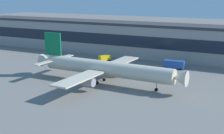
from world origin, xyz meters
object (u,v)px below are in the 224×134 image
(crew_van, at_px, (105,58))
(fuel_truck, at_px, (174,64))
(traffic_cone_0, at_px, (114,90))
(airliner, at_px, (104,68))

(crew_van, xyz_separation_m, fuel_truck, (32.36, -0.02, 0.42))
(crew_van, height_order, traffic_cone_0, crew_van)
(crew_van, bearing_deg, traffic_cone_0, -57.67)
(crew_van, distance_m, traffic_cone_0, 46.06)
(fuel_truck, relative_size, traffic_cone_0, 11.59)
(airliner, height_order, fuel_truck, airliner)
(airliner, bearing_deg, fuel_truck, 64.83)
(fuel_truck, height_order, traffic_cone_0, fuel_truck)
(airliner, xyz_separation_m, traffic_cone_0, (7.34, -6.80, -4.92))
(airliner, bearing_deg, traffic_cone_0, -42.82)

